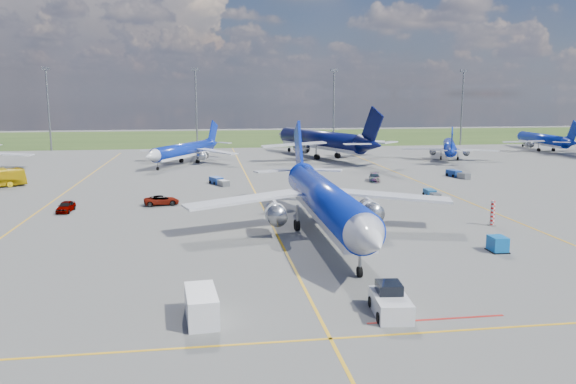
{
  "coord_description": "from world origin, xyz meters",
  "views": [
    {
      "loc": [
        -7.61,
        -53.06,
        15.5
      ],
      "look_at": [
        1.93,
        11.86,
        4.0
      ],
      "focal_mm": 35.0,
      "sensor_mm": 36.0,
      "label": 1
    }
  ],
  "objects": [
    {
      "name": "pushback_tug",
      "position": [
        5.13,
        -16.53,
        0.86
      ],
      "size": [
        2.8,
        6.42,
        2.14
      ],
      "rotation": [
        0.0,
        0.0,
        -0.1
      ],
      "color": "silver",
      "rests_on": "ground"
    },
    {
      "name": "baggage_tug_c",
      "position": [
        -5.53,
        43.68,
        0.55
      ],
      "size": [
        3.47,
        5.37,
        1.18
      ],
      "rotation": [
        0.0,
        0.0,
        0.43
      ],
      "color": "navy",
      "rests_on": "ground"
    },
    {
      "name": "ground",
      "position": [
        0.0,
        0.0,
        0.0
      ],
      "size": [
        400.0,
        400.0,
        0.0
      ],
      "primitive_type": "plane",
      "color": "#525250",
      "rests_on": "ground"
    },
    {
      "name": "uld_container",
      "position": [
        20.94,
        -2.58,
        0.76
      ],
      "size": [
        1.56,
        1.93,
        1.53
      ],
      "primitive_type": "cube",
      "rotation": [
        0.0,
        0.0,
        -0.02
      ],
      "color": "#0C5FB0",
      "rests_on": "ground"
    },
    {
      "name": "bg_jet_ne",
      "position": [
        50.61,
        74.87,
        0.0
      ],
      "size": [
        33.99,
        37.95,
        8.16
      ],
      "primitive_type": null,
      "rotation": [
        0.0,
        0.0,
        2.74
      ],
      "color": "#0B249D",
      "rests_on": "ground"
    },
    {
      "name": "baggage_tug_w",
      "position": [
        26.22,
        26.77,
        0.5
      ],
      "size": [
        1.46,
        4.77,
        1.06
      ],
      "rotation": [
        0.0,
        0.0,
        -0.05
      ],
      "color": "#165187",
      "rests_on": "ground"
    },
    {
      "name": "taxiway_lines",
      "position": [
        0.17,
        27.7,
        0.01
      ],
      "size": [
        60.25,
        160.0,
        0.02
      ],
      "color": "gold",
      "rests_on": "ground"
    },
    {
      "name": "main_airliner",
      "position": [
        5.26,
        6.24,
        0.0
      ],
      "size": [
        33.59,
        43.93,
        11.45
      ],
      "primitive_type": null,
      "rotation": [
        0.0,
        0.0,
        -0.01
      ],
      "color": "#0B249D",
      "rests_on": "ground"
    },
    {
      "name": "service_car_a",
      "position": [
        -26.24,
        23.56,
        0.73
      ],
      "size": [
        1.99,
        4.38,
        1.46
      ],
      "primitive_type": "imported",
      "rotation": [
        0.0,
        0.0,
        -0.06
      ],
      "color": "#999999",
      "rests_on": "ground"
    },
    {
      "name": "bg_jet_n",
      "position": [
        20.35,
        82.25,
        0.0
      ],
      "size": [
        50.86,
        57.58,
        12.54
      ],
      "primitive_type": null,
      "rotation": [
        0.0,
        0.0,
        3.5
      ],
      "color": "#070C3A",
      "rests_on": "ground"
    },
    {
      "name": "warning_post",
      "position": [
        26.0,
        8.0,
        1.5
      ],
      "size": [
        0.5,
        0.5,
        3.0
      ],
      "primitive_type": "cylinder",
      "color": "red",
      "rests_on": "ground"
    },
    {
      "name": "bg_jet_ene",
      "position": [
        84.67,
        90.21,
        0.0
      ],
      "size": [
        28.21,
        35.49,
        8.77
      ],
      "primitive_type": null,
      "rotation": [
        0.0,
        0.0,
        3.06
      ],
      "color": "#0B249D",
      "rests_on": "ground"
    },
    {
      "name": "floodlight_masts",
      "position": [
        10.0,
        110.0,
        12.56
      ],
      "size": [
        202.2,
        0.5,
        22.7
      ],
      "color": "slate",
      "rests_on": "ground"
    },
    {
      "name": "bg_jet_nnw",
      "position": [
        -12.38,
        73.9,
        0.0
      ],
      "size": [
        38.31,
        41.84,
        8.86
      ],
      "primitive_type": null,
      "rotation": [
        0.0,
        0.0,
        -0.47
      ],
      "color": "#0B249D",
      "rests_on": "ground"
    },
    {
      "name": "service_van",
      "position": [
        -8.19,
        -15.68,
        1.03
      ],
      "size": [
        2.47,
        4.86,
        2.07
      ],
      "primitive_type": "cube",
      "rotation": [
        0.0,
        0.0,
        0.09
      ],
      "color": "silver",
      "rests_on": "ground"
    },
    {
      "name": "grass_strip",
      "position": [
        0.0,
        150.0,
        0.0
      ],
      "size": [
        400.0,
        80.0,
        0.01
      ],
      "primitive_type": "cube",
      "color": "#2D4719",
      "rests_on": "ground"
    },
    {
      "name": "baggage_tug_e",
      "position": [
        39.16,
        45.76,
        0.58
      ],
      "size": [
        2.73,
        5.68,
        1.23
      ],
      "rotation": [
        0.0,
        0.0,
        0.24
      ],
      "color": "navy",
      "rests_on": "ground"
    },
    {
      "name": "service_car_c",
      "position": [
        22.3,
        43.33,
        0.71
      ],
      "size": [
        3.24,
        5.23,
        1.41
      ],
      "primitive_type": "imported",
      "rotation": [
        0.0,
        0.0,
        -0.28
      ],
      "color": "#999999",
      "rests_on": "ground"
    },
    {
      "name": "service_car_b",
      "position": [
        -13.97,
        26.48,
        0.68
      ],
      "size": [
        5.21,
        3.06,
        1.36
      ],
      "primitive_type": "imported",
      "rotation": [
        0.0,
        0.0,
        1.74
      ],
      "color": "#999999",
      "rests_on": "ground"
    }
  ]
}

